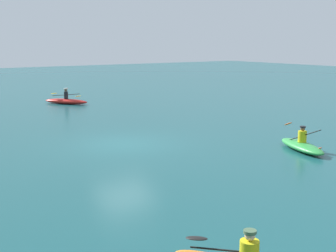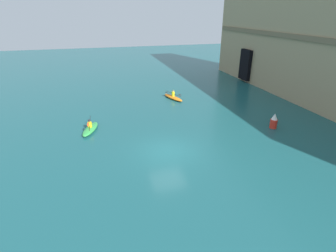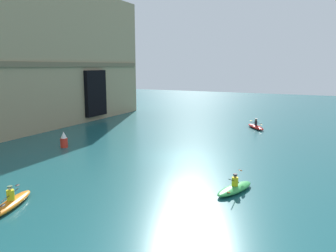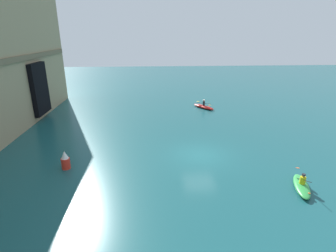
{
  "view_description": "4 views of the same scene",
  "coord_description": "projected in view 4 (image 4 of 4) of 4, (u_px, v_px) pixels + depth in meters",
  "views": [
    {
      "loc": [
        -17.08,
        9.42,
        4.35
      ],
      "look_at": [
        -1.43,
        -1.28,
        0.87
      ],
      "focal_mm": 50.0,
      "sensor_mm": 36.0,
      "label": 1
    },
    {
      "loc": [
        15.8,
        -4.41,
        9.21
      ],
      "look_at": [
        -0.11,
        0.04,
        1.91
      ],
      "focal_mm": 28.0,
      "sensor_mm": 36.0,
      "label": 2
    },
    {
      "loc": [
        -21.48,
        -9.16,
        6.62
      ],
      "look_at": [
        -1.05,
        0.52,
        2.44
      ],
      "focal_mm": 35.0,
      "sensor_mm": 36.0,
      "label": 3
    },
    {
      "loc": [
        -18.28,
        3.75,
        8.91
      ],
      "look_at": [
        0.88,
        2.46,
        2.15
      ],
      "focal_mm": 28.0,
      "sensor_mm": 36.0,
      "label": 4
    }
  ],
  "objects": [
    {
      "name": "kayak_red",
      "position": [
        204.0,
        107.0,
        33.25
      ],
      "size": [
        3.14,
        2.57,
        1.09
      ],
      "rotation": [
        0.0,
        0.0,
        3.76
      ],
      "color": "red",
      "rests_on": "ground"
    },
    {
      "name": "marker_buoy",
      "position": [
        65.0,
        161.0,
        18.18
      ],
      "size": [
        0.59,
        0.59,
        1.32
      ],
      "color": "red",
      "rests_on": "ground"
    },
    {
      "name": "ground_plane",
      "position": [
        200.0,
        155.0,
        20.4
      ],
      "size": [
        120.0,
        120.0,
        0.0
      ],
      "primitive_type": "plane",
      "color": "#195156"
    },
    {
      "name": "kayak_green",
      "position": [
        302.0,
        185.0,
        15.91
      ],
      "size": [
        3.0,
        1.75,
        1.06
      ],
      "rotation": [
        0.0,
        0.0,
        2.8
      ],
      "color": "green",
      "rests_on": "ground"
    }
  ]
}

